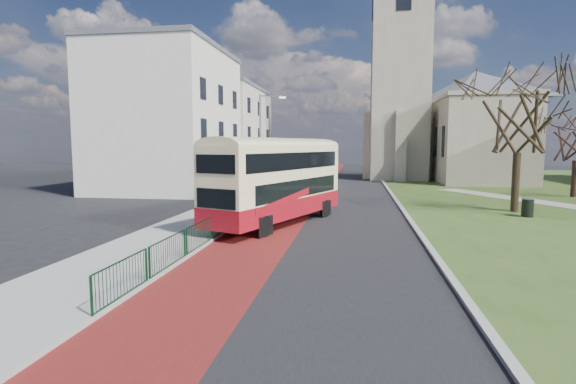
% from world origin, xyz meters
% --- Properties ---
extents(ground, '(160.00, 160.00, 0.00)m').
position_xyz_m(ground, '(0.00, 0.00, 0.00)').
color(ground, black).
rests_on(ground, ground).
extents(road_carriageway, '(9.00, 120.00, 0.01)m').
position_xyz_m(road_carriageway, '(1.50, 20.00, 0.01)').
color(road_carriageway, black).
rests_on(road_carriageway, ground).
extents(bus_lane, '(3.40, 120.00, 0.01)m').
position_xyz_m(bus_lane, '(-1.20, 20.00, 0.01)').
color(bus_lane, '#591414').
rests_on(bus_lane, ground).
extents(pavement_west, '(4.00, 120.00, 0.12)m').
position_xyz_m(pavement_west, '(-5.00, 20.00, 0.06)').
color(pavement_west, gray).
rests_on(pavement_west, ground).
extents(kerb_west, '(0.25, 120.00, 0.13)m').
position_xyz_m(kerb_west, '(-3.00, 20.00, 0.07)').
color(kerb_west, '#999993').
rests_on(kerb_west, ground).
extents(kerb_east, '(0.25, 80.00, 0.13)m').
position_xyz_m(kerb_east, '(6.10, 22.00, 0.07)').
color(kerb_east, '#999993').
rests_on(kerb_east, ground).
extents(pedestrian_railing, '(0.07, 24.00, 1.12)m').
position_xyz_m(pedestrian_railing, '(-2.95, 4.00, 0.55)').
color(pedestrian_railing, '#0B331A').
rests_on(pedestrian_railing, ground).
extents(gothic_church, '(16.38, 18.00, 40.00)m').
position_xyz_m(gothic_church, '(12.56, 38.00, 13.13)').
color(gothic_church, gray).
rests_on(gothic_church, ground).
extents(street_block_near, '(10.30, 14.30, 13.00)m').
position_xyz_m(street_block_near, '(-14.00, 22.00, 6.51)').
color(street_block_near, silver).
rests_on(street_block_near, ground).
extents(street_block_far, '(10.30, 16.30, 11.50)m').
position_xyz_m(street_block_far, '(-14.00, 38.00, 5.76)').
color(street_block_far, '#B9B29D').
rests_on(street_block_far, ground).
extents(streetlamp, '(2.13, 0.18, 8.00)m').
position_xyz_m(streetlamp, '(-4.35, 18.00, 4.59)').
color(streetlamp, gray).
rests_on(streetlamp, pavement_west).
extents(bus, '(5.87, 10.52, 4.32)m').
position_xyz_m(bus, '(-0.86, 5.51, 2.47)').
color(bus, maroon).
rests_on(bus, ground).
extents(winter_tree_near, '(8.41, 8.41, 9.40)m').
position_xyz_m(winter_tree_near, '(12.89, 12.00, 6.55)').
color(winter_tree_near, '#322519').
rests_on(winter_tree_near, grass_green).
extents(litter_bin, '(0.77, 0.77, 1.09)m').
position_xyz_m(litter_bin, '(12.91, 9.86, 0.59)').
color(litter_bin, black).
rests_on(litter_bin, grass_green).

